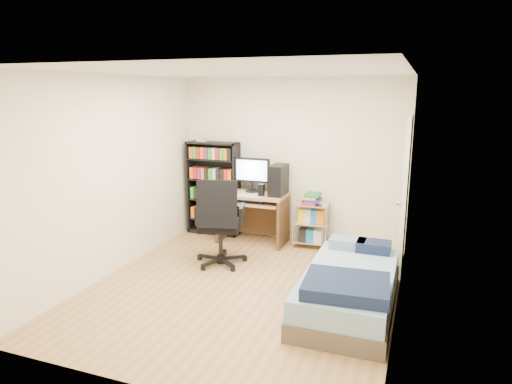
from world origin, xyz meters
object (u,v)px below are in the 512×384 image
at_px(office_chair, 220,237).
at_px(bed, 349,288).
at_px(computer_desk, 260,198).
at_px(media_shelf, 213,187).

bearing_deg(office_chair, bed, -36.42).
height_order(office_chair, bed, office_chair).
distance_m(office_chair, bed, 1.96).
distance_m(computer_desk, office_chair, 1.15).
relative_size(office_chair, bed, 0.64).
xyz_separation_m(media_shelf, bed, (2.51, -1.92, -0.54)).
xyz_separation_m(media_shelf, computer_desk, (0.86, -0.15, -0.07)).
xyz_separation_m(media_shelf, office_chair, (0.68, -1.24, -0.39)).
height_order(media_shelf, computer_desk, media_shelf).
xyz_separation_m(computer_desk, office_chair, (-0.18, -1.09, -0.32)).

